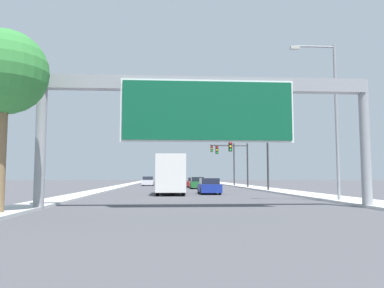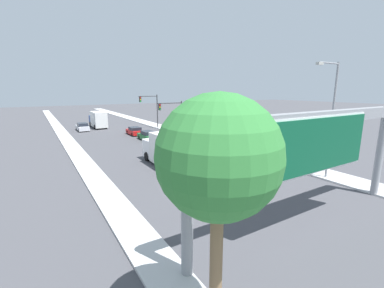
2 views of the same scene
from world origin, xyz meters
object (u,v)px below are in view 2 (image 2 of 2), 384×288
object	(u,v)px
car_mid_center	(195,155)
truck_box_secondary	(98,120)
street_lamp_right	(331,113)
car_mid_right	(147,136)
palm_tree_foreground	(218,159)
traffic_light_near_intersection	(208,120)
car_near_left	(135,131)
traffic_light_far_intersection	(152,106)
truck_box_primary	(168,150)
car_near_right	(82,127)
traffic_light_mid_block	(174,113)
sign_gantry	(317,139)

from	to	relation	value
car_mid_center	truck_box_secondary	size ratio (longest dim) A/B	0.62
car_mid_center	street_lamp_right	world-z (taller)	street_lamp_right
car_mid_right	palm_tree_foreground	world-z (taller)	palm_tree_foreground
car_mid_center	traffic_light_near_intersection	size ratio (longest dim) A/B	0.82
car_mid_center	traffic_light_near_intersection	bearing A→B (deg)	42.67
car_near_left	palm_tree_foreground	xyz separation A→B (m)	(-10.59, -37.55, 5.26)
car_mid_center	car_mid_right	size ratio (longest dim) A/B	1.03
traffic_light_far_intersection	street_lamp_right	xyz separation A→B (m)	(0.93, -35.97, 1.35)
truck_box_primary	car_mid_center	bearing A→B (deg)	8.59
truck_box_secondary	palm_tree_foreground	bearing A→B (deg)	-98.09
car_near_right	traffic_light_far_intersection	size ratio (longest dim) A/B	0.68
palm_tree_foreground	car_near_right	bearing A→B (deg)	85.66
traffic_light_near_intersection	traffic_light_far_intersection	bearing A→B (deg)	89.12
traffic_light_mid_block	car_near_right	bearing A→B (deg)	130.29
car_near_right	traffic_light_near_intersection	bearing A→B (deg)	-63.38
car_near_right	truck_box_secondary	bearing A→B (deg)	36.04
car_near_left	traffic_light_mid_block	world-z (taller)	traffic_light_mid_block
sign_gantry	car_near_right	bearing A→B (deg)	96.71
car_mid_center	car_near_right	world-z (taller)	car_near_right
car_mid_right	car_mid_center	bearing A→B (deg)	-90.00
truck_box_primary	truck_box_secondary	size ratio (longest dim) A/B	1.11
traffic_light_near_intersection	traffic_light_mid_block	xyz separation A→B (m)	(0.01, 10.00, 0.21)
car_near_left	traffic_light_far_intersection	bearing A→B (deg)	43.21
car_mid_right	car_near_left	bearing A→B (deg)	90.00
car_mid_center	traffic_light_mid_block	distance (m)	16.12
sign_gantry	car_near_left	bearing A→B (deg)	87.13
car_near_left	car_near_right	size ratio (longest dim) A/B	0.92
sign_gantry	truck_box_secondary	size ratio (longest dim) A/B	2.30
car_mid_right	car_near_right	xyz separation A→B (m)	(-7.00, 15.52, 0.02)
traffic_light_far_intersection	car_mid_right	bearing A→B (deg)	-116.87
sign_gantry	traffic_light_far_intersection	size ratio (longest dim) A/B	2.49
car_near_left	street_lamp_right	bearing A→B (deg)	-78.03
car_near_right	palm_tree_foreground	world-z (taller)	palm_tree_foreground
sign_gantry	traffic_light_near_intersection	distance (m)	21.36
sign_gantry	street_lamp_right	xyz separation A→B (m)	(8.26, 4.15, 0.72)
traffic_light_near_intersection	street_lamp_right	bearing A→B (deg)	-85.58
truck_box_secondary	sign_gantry	bearing A→B (deg)	-87.87
sign_gantry	palm_tree_foreground	xyz separation A→B (m)	(-8.84, -2.67, 0.79)
car_near_right	truck_box_primary	world-z (taller)	truck_box_primary
traffic_light_near_intersection	palm_tree_foreground	distance (m)	27.85
car_near_left	car_mid_right	xyz separation A→B (m)	(-0.00, -5.78, 0.04)
car_near_left	traffic_light_near_intersection	size ratio (longest dim) A/B	0.76
sign_gantry	car_mid_center	world-z (taller)	sign_gantry
car_mid_right	truck_box_primary	distance (m)	14.83
sign_gantry	truck_box_secondary	distance (m)	47.32
car_near_right	truck_box_primary	distance (m)	30.11
car_mid_center	truck_box_secondary	xyz separation A→B (m)	(-3.50, 31.90, 1.02)
car_mid_center	car_mid_right	xyz separation A→B (m)	(0.00, 13.84, 0.02)
car_mid_center	car_near_left	bearing A→B (deg)	90.00
street_lamp_right	traffic_light_near_intersection	bearing A→B (deg)	94.42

